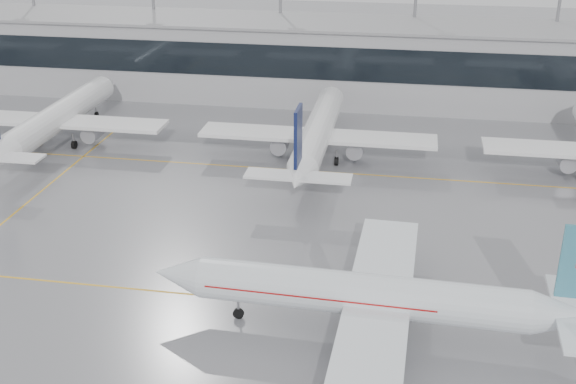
# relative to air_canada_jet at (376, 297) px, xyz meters

# --- Properties ---
(ground) EXTENTS (320.00, 320.00, 0.00)m
(ground) POSITION_rel_air_canada_jet_xyz_m (-9.54, 3.22, -3.46)
(ground) COLOR gray
(ground) RESTS_ON ground
(taxi_line_main) EXTENTS (120.00, 0.25, 0.01)m
(taxi_line_main) POSITION_rel_air_canada_jet_xyz_m (-9.54, 3.22, -3.45)
(taxi_line_main) COLOR gold
(taxi_line_main) RESTS_ON ground
(taxi_line_north) EXTENTS (120.00, 0.25, 0.01)m
(taxi_line_north) POSITION_rel_air_canada_jet_xyz_m (-9.54, 33.22, -3.45)
(taxi_line_north) COLOR gold
(taxi_line_north) RESTS_ON ground
(taxi_line_cross) EXTENTS (0.25, 60.00, 0.01)m
(taxi_line_cross) POSITION_rel_air_canada_jet_xyz_m (-39.54, 18.22, -3.45)
(taxi_line_cross) COLOR gold
(taxi_line_cross) RESTS_ON ground
(terminal) EXTENTS (180.00, 15.00, 12.00)m
(terminal) POSITION_rel_air_canada_jet_xyz_m (-9.54, 65.22, 2.54)
(terminal) COLOR #A2A2A6
(terminal) RESTS_ON ground
(terminal_glass) EXTENTS (180.00, 0.20, 5.00)m
(terminal_glass) POSITION_rel_air_canada_jet_xyz_m (-9.54, 57.67, 4.04)
(terminal_glass) COLOR black
(terminal_glass) RESTS_ON ground
(terminal_roof) EXTENTS (182.00, 16.00, 0.40)m
(terminal_roof) POSITION_rel_air_canada_jet_xyz_m (-9.54, 65.22, 8.74)
(terminal_roof) COLOR gray
(terminal_roof) RESTS_ON ground
(light_masts) EXTENTS (156.40, 1.00, 22.60)m
(light_masts) POSITION_rel_air_canada_jet_xyz_m (-9.54, 71.22, 9.89)
(light_masts) COLOR gray
(light_masts) RESTS_ON ground
(air_canada_jet) EXTENTS (35.26, 27.85, 10.95)m
(air_canada_jet) POSITION_rel_air_canada_jet_xyz_m (0.00, 0.00, 0.00)
(air_canada_jet) COLOR white
(air_canada_jet) RESTS_ON ground
(parked_jet_b) EXTENTS (29.64, 36.96, 11.72)m
(parked_jet_b) POSITION_rel_air_canada_jet_xyz_m (-44.54, 36.91, 0.26)
(parked_jet_b) COLOR white
(parked_jet_b) RESTS_ON ground
(parked_jet_c) EXTENTS (29.64, 36.96, 11.72)m
(parked_jet_c) POSITION_rel_air_canada_jet_xyz_m (-9.54, 36.91, 0.26)
(parked_jet_c) COLOR white
(parked_jet_c) RESTS_ON ground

